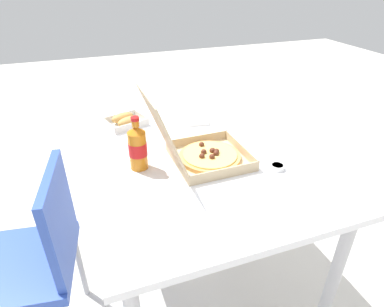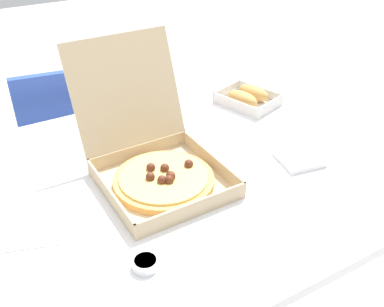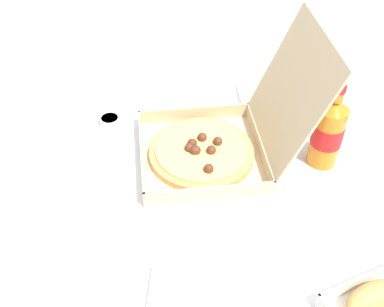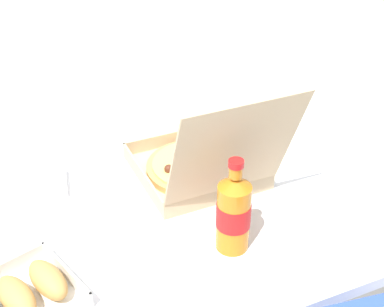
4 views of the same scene
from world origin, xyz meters
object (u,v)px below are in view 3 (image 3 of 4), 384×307
(napkin_pile, at_px, (179,294))
(dipping_sauce_cup, at_px, (110,120))
(pizza_box_open, at_px, (216,142))
(paper_menu, at_px, (194,78))
(cola_bottle, at_px, (328,132))

(napkin_pile, relative_size, dipping_sauce_cup, 1.96)
(napkin_pile, bearing_deg, pizza_box_open, 161.99)
(paper_menu, bearing_deg, pizza_box_open, 21.23)
(pizza_box_open, bearing_deg, napkin_pile, -18.01)
(dipping_sauce_cup, bearing_deg, paper_menu, 128.43)
(cola_bottle, distance_m, napkin_pile, 0.51)
(pizza_box_open, xyz_separation_m, napkin_pile, (0.38, -0.12, -0.04))
(napkin_pile, bearing_deg, dipping_sauce_cup, -165.07)
(cola_bottle, bearing_deg, paper_menu, -145.38)
(pizza_box_open, bearing_deg, dipping_sauce_cup, -120.72)
(pizza_box_open, height_order, napkin_pile, pizza_box_open)
(pizza_box_open, bearing_deg, cola_bottle, 80.61)
(cola_bottle, distance_m, dipping_sauce_cup, 0.57)
(cola_bottle, relative_size, paper_menu, 1.07)
(cola_bottle, bearing_deg, dipping_sauce_cup, -111.00)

